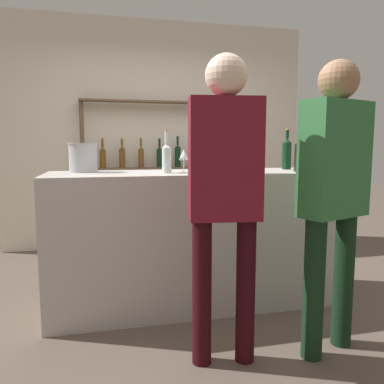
{
  "coord_description": "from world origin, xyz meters",
  "views": [
    {
      "loc": [
        -0.67,
        -2.86,
        1.27
      ],
      "look_at": [
        0.0,
        0.0,
        0.91
      ],
      "focal_mm": 35.0,
      "sensor_mm": 36.0,
      "label": 1
    }
  ],
  "objects_px": {
    "counter_bottle_0": "(299,155)",
    "ice_bucket": "(83,158)",
    "counter_bottle_4": "(167,157)",
    "customer_right": "(334,185)",
    "counter_bottle_3": "(251,154)",
    "counter_bottle_2": "(233,154)",
    "wine_glass": "(184,155)",
    "counter_bottle_1": "(287,153)",
    "customer_center": "(225,183)"
  },
  "relations": [
    {
      "from": "counter_bottle_4",
      "to": "customer_right",
      "type": "relative_size",
      "value": 0.18
    },
    {
      "from": "counter_bottle_4",
      "to": "ice_bucket",
      "type": "bearing_deg",
      "value": 158.21
    },
    {
      "from": "ice_bucket",
      "to": "customer_right",
      "type": "relative_size",
      "value": 0.13
    },
    {
      "from": "counter_bottle_0",
      "to": "counter_bottle_2",
      "type": "relative_size",
      "value": 0.98
    },
    {
      "from": "customer_center",
      "to": "counter_bottle_0",
      "type": "bearing_deg",
      "value": -42.24
    },
    {
      "from": "counter_bottle_0",
      "to": "counter_bottle_4",
      "type": "bearing_deg",
      "value": 174.93
    },
    {
      "from": "counter_bottle_4",
      "to": "customer_right",
      "type": "xyz_separation_m",
      "value": [
        0.86,
        -0.83,
        -0.14
      ]
    },
    {
      "from": "counter_bottle_1",
      "to": "customer_center",
      "type": "height_order",
      "value": "customer_center"
    },
    {
      "from": "counter_bottle_3",
      "to": "ice_bucket",
      "type": "distance_m",
      "value": 1.29
    },
    {
      "from": "counter_bottle_1",
      "to": "counter_bottle_4",
      "type": "bearing_deg",
      "value": -169.21
    },
    {
      "from": "counter_bottle_0",
      "to": "ice_bucket",
      "type": "relative_size",
      "value": 1.48
    },
    {
      "from": "counter_bottle_0",
      "to": "counter_bottle_1",
      "type": "distance_m",
      "value": 0.3
    },
    {
      "from": "counter_bottle_0",
      "to": "wine_glass",
      "type": "height_order",
      "value": "counter_bottle_0"
    },
    {
      "from": "counter_bottle_1",
      "to": "ice_bucket",
      "type": "distance_m",
      "value": 1.7
    },
    {
      "from": "counter_bottle_1",
      "to": "counter_bottle_0",
      "type": "bearing_deg",
      "value": -99.05
    },
    {
      "from": "customer_center",
      "to": "customer_right",
      "type": "distance_m",
      "value": 0.67
    },
    {
      "from": "ice_bucket",
      "to": "counter_bottle_3",
      "type": "bearing_deg",
      "value": -18.49
    },
    {
      "from": "counter_bottle_2",
      "to": "counter_bottle_4",
      "type": "height_order",
      "value": "counter_bottle_2"
    },
    {
      "from": "counter_bottle_4",
      "to": "customer_right",
      "type": "height_order",
      "value": "customer_right"
    },
    {
      "from": "counter_bottle_3",
      "to": "ice_bucket",
      "type": "bearing_deg",
      "value": 161.51
    },
    {
      "from": "customer_right",
      "to": "counter_bottle_3",
      "type": "bearing_deg",
      "value": 1.51
    },
    {
      "from": "counter_bottle_0",
      "to": "counter_bottle_3",
      "type": "relative_size",
      "value": 0.94
    },
    {
      "from": "counter_bottle_1",
      "to": "customer_right",
      "type": "distance_m",
      "value": 1.07
    },
    {
      "from": "counter_bottle_1",
      "to": "counter_bottle_3",
      "type": "height_order",
      "value": "counter_bottle_3"
    },
    {
      "from": "ice_bucket",
      "to": "customer_center",
      "type": "relative_size",
      "value": 0.13
    },
    {
      "from": "counter_bottle_1",
      "to": "wine_glass",
      "type": "bearing_deg",
      "value": -167.37
    },
    {
      "from": "counter_bottle_1",
      "to": "counter_bottle_4",
      "type": "height_order",
      "value": "counter_bottle_1"
    },
    {
      "from": "counter_bottle_0",
      "to": "customer_center",
      "type": "bearing_deg",
      "value": -140.05
    },
    {
      "from": "counter_bottle_1",
      "to": "ice_bucket",
      "type": "relative_size",
      "value": 1.54
    },
    {
      "from": "counter_bottle_0",
      "to": "wine_glass",
      "type": "distance_m",
      "value": 0.92
    },
    {
      "from": "counter_bottle_1",
      "to": "customer_center",
      "type": "bearing_deg",
      "value": -131.53
    },
    {
      "from": "counter_bottle_0",
      "to": "ice_bucket",
      "type": "bearing_deg",
      "value": 168.45
    },
    {
      "from": "counter_bottle_3",
      "to": "counter_bottle_2",
      "type": "bearing_deg",
      "value": 92.74
    },
    {
      "from": "counter_bottle_2",
      "to": "ice_bucket",
      "type": "distance_m",
      "value": 1.21
    },
    {
      "from": "counter_bottle_3",
      "to": "counter_bottle_4",
      "type": "height_order",
      "value": "counter_bottle_3"
    },
    {
      "from": "counter_bottle_2",
      "to": "ice_bucket",
      "type": "xyz_separation_m",
      "value": [
        -1.21,
        0.04,
        -0.02
      ]
    },
    {
      "from": "counter_bottle_2",
      "to": "counter_bottle_3",
      "type": "bearing_deg",
      "value": -87.26
    },
    {
      "from": "counter_bottle_2",
      "to": "wine_glass",
      "type": "bearing_deg",
      "value": -155.47
    },
    {
      "from": "counter_bottle_1",
      "to": "wine_glass",
      "type": "distance_m",
      "value": 0.98
    },
    {
      "from": "counter_bottle_1",
      "to": "counter_bottle_2",
      "type": "distance_m",
      "value": 0.5
    },
    {
      "from": "counter_bottle_3",
      "to": "counter_bottle_4",
      "type": "bearing_deg",
      "value": 164.98
    },
    {
      "from": "counter_bottle_4",
      "to": "wine_glass",
      "type": "relative_size",
      "value": 1.79
    },
    {
      "from": "counter_bottle_0",
      "to": "counter_bottle_2",
      "type": "xyz_separation_m",
      "value": [
        -0.45,
        0.3,
        0.0
      ]
    },
    {
      "from": "counter_bottle_0",
      "to": "counter_bottle_3",
      "type": "xyz_separation_m",
      "value": [
        -0.43,
        -0.07,
        0.01
      ]
    },
    {
      "from": "counter_bottle_1",
      "to": "counter_bottle_4",
      "type": "relative_size",
      "value": 1.09
    },
    {
      "from": "customer_center",
      "to": "counter_bottle_1",
      "type": "bearing_deg",
      "value": -33.72
    },
    {
      "from": "counter_bottle_1",
      "to": "customer_right",
      "type": "height_order",
      "value": "customer_right"
    },
    {
      "from": "ice_bucket",
      "to": "customer_right",
      "type": "height_order",
      "value": "customer_right"
    },
    {
      "from": "ice_bucket",
      "to": "customer_center",
      "type": "bearing_deg",
      "value": -52.07
    },
    {
      "from": "counter_bottle_2",
      "to": "customer_right",
      "type": "height_order",
      "value": "customer_right"
    }
  ]
}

